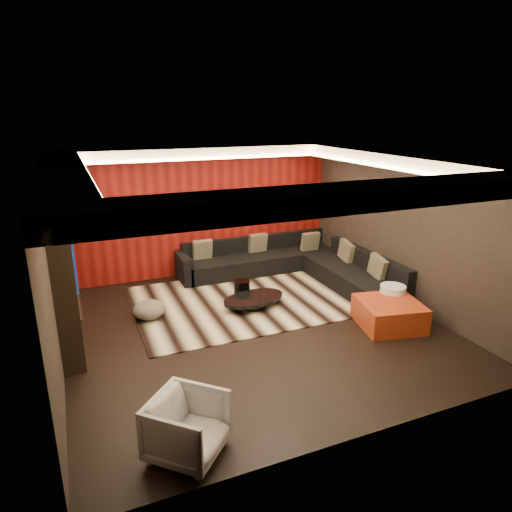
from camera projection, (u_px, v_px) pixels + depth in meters
name	position (u px, v px, depth m)	size (l,w,h in m)	color
floor	(254.00, 327.00, 7.76)	(6.00, 6.00, 0.02)	black
ceiling	(253.00, 159.00, 6.90)	(6.00, 6.00, 0.02)	silver
wall_back	(200.00, 211.00, 9.97)	(6.00, 0.02, 2.80)	black
wall_left	(50.00, 273.00, 6.21)	(0.02, 6.00, 2.80)	black
wall_right	(403.00, 230.00, 8.44)	(0.02, 6.00, 2.80)	black
red_feature_wall	(201.00, 212.00, 9.93)	(5.98, 0.05, 2.78)	#6B0C0A
soffit_back	(202.00, 152.00, 9.30)	(6.00, 0.60, 0.22)	silver
soffit_front	(357.00, 196.00, 4.57)	(6.00, 0.60, 0.22)	silver
soffit_left	(62.00, 177.00, 5.93)	(0.60, 4.80, 0.22)	silver
soffit_right	(396.00, 160.00, 7.94)	(0.60, 4.80, 0.22)	silver
cove_back	(207.00, 158.00, 9.03)	(4.80, 0.08, 0.04)	#FFD899
cove_front	(338.00, 199.00, 4.89)	(4.80, 0.08, 0.04)	#FFD899
cove_left	(90.00, 182.00, 6.08)	(0.08, 4.80, 0.04)	#FFD899
cove_right	(380.00, 166.00, 7.84)	(0.08, 4.80, 0.04)	#FFD899
tv_surround	(64.00, 278.00, 6.89)	(0.30, 2.00, 2.20)	black
tv_screen	(73.00, 254.00, 6.84)	(0.04, 1.30, 0.80)	black
tv_shelf	(79.00, 300.00, 7.07)	(0.04, 1.60, 0.04)	black
rug	(240.00, 301.00, 8.79)	(4.00, 3.00, 0.02)	beige
coffee_table	(254.00, 302.00, 8.45)	(1.21, 1.21, 0.20)	black
drum_stool	(242.00, 289.00, 8.83)	(0.31, 0.31, 0.36)	black
striped_pouf	(149.00, 310.00, 7.99)	(0.57, 0.57, 0.31)	#C1AE95
white_side_table	(392.00, 300.00, 8.13)	(0.44, 0.44, 0.56)	white
orange_ottoman	(389.00, 314.00, 7.73)	(0.99, 0.99, 0.44)	#963513
armchair	(187.00, 427.00, 4.79)	(0.72, 0.74, 0.68)	silver
sectional_sofa	(294.00, 266.00, 9.95)	(3.65, 3.50, 0.75)	black
throw_pillows	(297.00, 250.00, 9.90)	(3.09, 2.80, 0.50)	beige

